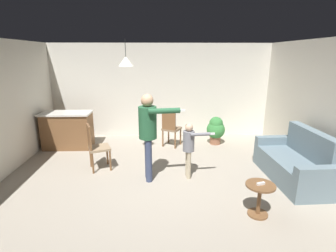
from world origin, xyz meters
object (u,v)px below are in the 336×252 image
spare_remote_on_table (261,184)px  dining_chair_by_counter (96,145)px  side_table_by_couch (259,196)px  dining_chair_near_wall (171,127)px  couch_floral (296,164)px  person_adult (149,128)px  potted_plant_corner (216,129)px  kitchen_counter (68,130)px  person_child (189,144)px

spare_remote_on_table → dining_chair_by_counter: bearing=148.4°
side_table_by_couch → dining_chair_near_wall: 3.35m
dining_chair_by_counter → dining_chair_near_wall: size_ratio=1.00×
couch_floral → dining_chair_by_counter: bearing=79.7°
person_adult → potted_plant_corner: 2.76m
kitchen_counter → dining_chair_near_wall: size_ratio=1.26×
potted_plant_corner → spare_remote_on_table: (-0.03, -3.30, 0.12)m
kitchen_counter → spare_remote_on_table: kitchen_counter is taller
kitchen_counter → dining_chair_by_counter: (1.05, -1.39, 0.07)m
kitchen_counter → person_adult: person_adult is taller
couch_floral → person_child: bearing=84.0°
person_adult → dining_chair_near_wall: size_ratio=1.70×
dining_chair_near_wall → potted_plant_corner: bearing=35.3°
dining_chair_by_counter → dining_chair_near_wall: 2.14m
kitchen_counter → person_child: (2.98, -1.83, 0.22)m
couch_floral → person_adult: 2.96m
side_table_by_couch → dining_chair_near_wall: size_ratio=0.52×
dining_chair_near_wall → kitchen_counter: bearing=-152.9°
potted_plant_corner → dining_chair_by_counter: bearing=-151.8°
person_adult → dining_chair_near_wall: 2.00m
kitchen_counter → person_adult: bearing=-40.7°
person_adult → spare_remote_on_table: (1.71, -1.25, -0.52)m
couch_floral → kitchen_counter: size_ratio=1.45×
kitchen_counter → potted_plant_corner: 3.94m
couch_floral → potted_plant_corner: (-1.13, 2.14, 0.09)m
dining_chair_near_wall → side_table_by_couch: bearing=-41.3°
side_table_by_couch → dining_chair_near_wall: bearing=111.2°
person_child → dining_chair_by_counter: bearing=-109.4°
potted_plant_corner → side_table_by_couch: bearing=-90.6°
side_table_by_couch → spare_remote_on_table: spare_remote_on_table is taller
potted_plant_corner → person_child: bearing=-115.8°
kitchen_counter → potted_plant_corner: (3.94, 0.16, -0.06)m
side_table_by_couch → person_adult: 2.24m
couch_floral → spare_remote_on_table: couch_floral is taller
person_child → person_adult: bearing=-92.5°
dining_chair_by_counter → couch_floral: bearing=60.6°
kitchen_counter → couch_floral: bearing=-21.4°
kitchen_counter → dining_chair_near_wall: 2.69m
kitchen_counter → dining_chair_near_wall: bearing=-0.3°
couch_floral → side_table_by_couch: couch_floral is taller
dining_chair_near_wall → potted_plant_corner: 1.26m
person_adult → potted_plant_corner: (1.74, 2.04, -0.63)m
dining_chair_near_wall → person_child: bearing=-53.7°
person_child → spare_remote_on_table: (0.93, -1.31, -0.16)m
side_table_by_couch → person_adult: bearing=143.9°
kitchen_counter → side_table_by_couch: size_ratio=2.42×
dining_chair_by_counter → spare_remote_on_table: dining_chair_by_counter is taller
kitchen_counter → spare_remote_on_table: size_ratio=9.69×
kitchen_counter → dining_chair_near_wall: (2.69, -0.02, 0.07)m
person_adult → dining_chair_near_wall: (0.50, 1.87, -0.51)m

